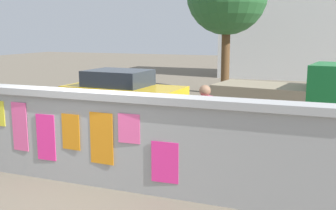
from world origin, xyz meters
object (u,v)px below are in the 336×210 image
(motorcycle, at_px, (123,135))
(person_walking, at_px, (205,118))
(auto_rickshaw_truck, at_px, (295,101))
(car_parked, at_px, (123,91))

(motorcycle, bearing_deg, person_walking, -3.64)
(auto_rickshaw_truck, height_order, car_parked, auto_rickshaw_truck)
(motorcycle, distance_m, person_walking, 1.90)
(auto_rickshaw_truck, bearing_deg, motorcycle, -136.40)
(auto_rickshaw_truck, height_order, person_walking, auto_rickshaw_truck)
(auto_rickshaw_truck, distance_m, motorcycle, 4.50)
(auto_rickshaw_truck, xyz_separation_m, motorcycle, (-3.25, -3.09, -0.44))
(auto_rickshaw_truck, xyz_separation_m, car_parked, (-5.31, 0.88, -0.17))
(motorcycle, bearing_deg, auto_rickshaw_truck, 43.60)
(person_walking, bearing_deg, auto_rickshaw_truck, 66.00)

